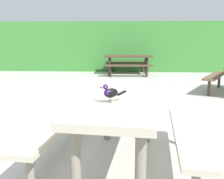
% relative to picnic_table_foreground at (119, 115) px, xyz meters
% --- Properties ---
extents(ground_plane, '(60.00, 60.00, 0.00)m').
position_rel_picnic_table_foreground_xyz_m(ground_plane, '(-0.09, 0.15, -0.56)').
color(ground_plane, '#B7B5AD').
extents(hedge_wall, '(28.00, 1.43, 2.05)m').
position_rel_picnic_table_foreground_xyz_m(hedge_wall, '(-0.09, 8.85, 0.47)').
color(hedge_wall, '#387A33').
rests_on(hedge_wall, ground).
extents(picnic_table_foreground, '(1.85, 1.87, 0.74)m').
position_rel_picnic_table_foreground_xyz_m(picnic_table_foreground, '(0.00, 0.00, 0.00)').
color(picnic_table_foreground, '#B2A893').
rests_on(picnic_table_foreground, ground).
extents(bird_grackle, '(0.25, 0.19, 0.18)m').
position_rel_picnic_table_foreground_xyz_m(bird_grackle, '(-0.08, -0.22, 0.29)').
color(bird_grackle, black).
rests_on(bird_grackle, picnic_table_foreground).
extents(picnic_table_mid_left, '(1.82, 1.73, 0.74)m').
position_rel_picnic_table_foreground_xyz_m(picnic_table_mid_left, '(0.08, 7.34, 0.00)').
color(picnic_table_mid_left, '#473828').
rests_on(picnic_table_mid_left, ground).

